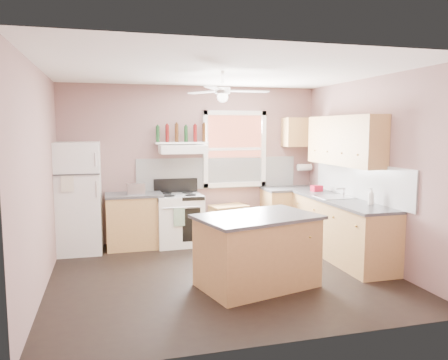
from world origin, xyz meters
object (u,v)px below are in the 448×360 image
object	(u,v)px
refrigerator	(77,198)
cart	(229,223)
toaster	(136,189)
stove	(179,220)
island	(257,252)

from	to	relation	value
refrigerator	cart	bearing A→B (deg)	3.28
refrigerator	toaster	world-z (taller)	refrigerator
toaster	refrigerator	bearing A→B (deg)	175.10
stove	island	xyz separation A→B (m)	(0.63, -2.20, 0.00)
toaster	stove	distance (m)	0.90
stove	cart	distance (m)	0.91
island	stove	bearing A→B (deg)	91.23
cart	stove	bearing A→B (deg)	172.93
refrigerator	cart	size ratio (longest dim) A/B	2.81
refrigerator	island	distance (m)	3.18
stove	cart	bearing A→B (deg)	3.52
stove	refrigerator	bearing A→B (deg)	178.14
stove	island	distance (m)	2.28
toaster	stove	size ratio (longest dim) A/B	0.33
toaster	stove	xyz separation A→B (m)	(0.70, 0.05, -0.56)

